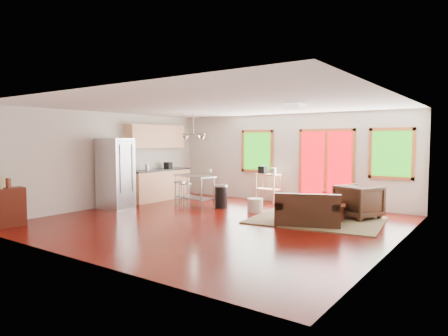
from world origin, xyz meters
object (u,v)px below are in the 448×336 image
Objects in this scene: rug at (316,220)px; coffee_table at (324,206)px; loveseat at (307,212)px; refrigerator at (116,174)px; kitchen_cart at (267,178)px; armchair at (359,200)px; island at (194,185)px; ottoman at (311,204)px.

coffee_table is (0.12, 0.19, 0.31)m from rug.
refrigerator reaches higher than loveseat.
refrigerator is at bearing -131.20° from kitchen_cart.
kitchen_cart is at bearing 111.91° from loveseat.
coffee_table is at bearing 70.12° from armchair.
refrigerator is at bearing -161.50° from coffee_table.
refrigerator is 2.15m from island.
armchair is at bearing 15.07° from refrigerator.
kitchen_cart reaches higher than coffee_table.
ottoman is (-1.19, 0.02, -0.22)m from armchair.
loveseat is at bearing 3.35° from refrigerator.
refrigerator is at bearing 167.70° from loveseat.
loveseat is 5.22m from refrigerator.
ottoman is at bearing 87.12° from loveseat.
kitchen_cart reaches higher than ottoman.
refrigerator is (-5.05, -1.54, 0.93)m from rug.
coffee_table is 0.57× the size of refrigerator.
loveseat is 1.44× the size of kitchen_cart.
armchair is at bearing 41.79° from loveseat.
rug is at bearing -37.28° from kitchen_cart.
refrigerator reaches higher than rug.
loveseat is at bearing 88.35° from armchair.
armchair reaches higher than rug.
armchair is 1.34× the size of ottoman.
rug is 2.88m from kitchen_cart.
armchair is (0.67, 1.41, 0.15)m from loveseat.
rug is 0.66m from loveseat.
island is (-4.33, -0.80, 0.15)m from armchair.
rug is 5.36m from refrigerator.
refrigerator is at bearing -132.76° from island.
rug is 1.16m from armchair.
loveseat is 1.45× the size of coffee_table.
ottoman is at bearing -26.12° from kitchen_cart.
armchair is (0.72, 0.81, 0.42)m from rug.
refrigerator reaches higher than coffee_table.
island is at bearing 40.09° from refrigerator.
island is at bearing -165.35° from ottoman.
armchair is 1.21m from ottoman.
ottoman is 0.45× the size of island.
refrigerator is at bearing 45.98° from armchair.
coffee_table is at bearing 11.34° from refrigerator.
loveseat is (0.05, -0.60, 0.27)m from rug.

